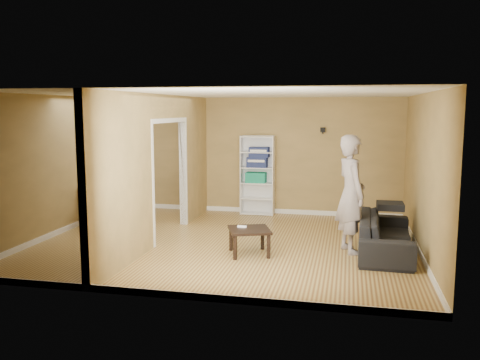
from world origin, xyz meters
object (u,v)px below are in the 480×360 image
person (351,184)px  bookshelf (258,175)px  coffee_table (249,233)px  chair_near (101,205)px  dining_table (114,191)px  chair_left (77,199)px  sofa (386,229)px  chair_far (127,195)px

person → bookshelf: person is taller
coffee_table → chair_near: chair_near is taller
dining_table → chair_left: 0.85m
chair_near → sofa: bearing=-21.8°
coffee_table → chair_near: (-3.14, 1.02, 0.15)m
bookshelf → dining_table: bearing=-149.8°
coffee_table → chair_far: 3.87m
person → coffee_table: (-1.59, -0.51, -0.78)m
bookshelf → coffee_table: size_ratio=2.76×
person → chair_near: bearing=61.4°
sofa → bookshelf: bookshelf is taller
chair_far → person: bearing=158.4°
person → chair_far: person is taller
person → chair_far: 5.09m
bookshelf → person: bearing=-53.2°
chair_left → person: bearing=87.4°
dining_table → chair_near: (0.01, -0.63, -0.17)m
person → chair_near: person is taller
chair_left → chair_near: chair_near is taller
person → dining_table: 4.90m
bookshelf → chair_near: (-2.70, -2.20, -0.37)m
bookshelf → coffee_table: (0.44, -3.23, -0.52)m
coffee_table → dining_table: dining_table is taller
coffee_table → chair_far: size_ratio=0.66×
chair_left → chair_far: 1.06m
chair_near → bookshelf: bearing=22.3°
sofa → chair_left: bearing=83.0°
bookshelf → dining_table: size_ratio=1.45×
person → coffee_table: bearing=85.4°
bookshelf → chair_near: size_ratio=1.73×
dining_table → chair_far: size_ratio=1.26×
person → chair_near: size_ratio=2.23×
bookshelf → chair_left: size_ratio=1.80×
bookshelf → chair_far: (-2.71, -0.98, -0.40)m
sofa → chair_far: size_ratio=2.19×
person → bookshelf: 3.40m
chair_left → chair_far: chair_left is taller
chair_far → coffee_table: bearing=143.0°
sofa → chair_left: chair_left is taller
person → coffee_table: 1.84m
person → chair_near: (-4.73, 0.51, -0.63)m
bookshelf → sofa: bearing=-45.6°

